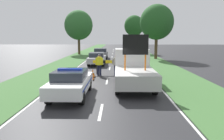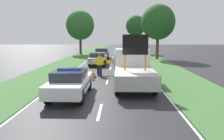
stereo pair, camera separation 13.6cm
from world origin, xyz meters
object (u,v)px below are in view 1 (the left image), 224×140
work_truck (133,68)px  police_officer (99,63)px  traffic_cone_centre_front (93,73)px  road_barrier (112,63)px  roadside_tree_mid_left (157,22)px  traffic_cone_near_police (92,76)px  police_car (71,82)px  roadside_tree_near_left (79,25)px  roadside_tree_near_right (134,26)px  pedestrian_civilian (116,63)px  queued_car_sedan_silver (97,58)px  traffic_cone_near_truck (73,72)px  queued_car_suv_grey (101,53)px

work_truck → police_officer: (-2.46, 3.56, -0.08)m
traffic_cone_centre_front → work_truck: bearing=-44.4°
road_barrier → roadside_tree_mid_left: roadside_tree_mid_left is taller
road_barrier → police_officer: police_officer is taller
traffic_cone_near_police → traffic_cone_centre_front: traffic_cone_centre_front is taller
police_car → roadside_tree_near_left: bearing=103.3°
roadside_tree_near_right → pedestrian_civilian: bearing=-97.7°
queued_car_sedan_silver → work_truck: bearing=107.4°
road_barrier → traffic_cone_near_police: road_barrier is taller
police_officer → roadside_tree_near_left: 22.70m
work_truck → queued_car_sedan_silver: size_ratio=1.32×
traffic_cone_centre_front → roadside_tree_mid_left: bearing=62.5°
work_truck → road_barrier: size_ratio=1.84×
police_officer → queued_car_sedan_silver: police_officer is taller
police_officer → traffic_cone_near_police: size_ratio=3.37×
pedestrian_civilian → roadside_tree_near_right: 26.02m
work_truck → roadside_tree_near_right: size_ratio=0.82×
work_truck → pedestrian_civilian: 3.65m
traffic_cone_near_police → traffic_cone_near_truck: (-1.75, 1.74, 0.03)m
police_car → roadside_tree_near_right: size_ratio=0.63×
police_car → traffic_cone_centre_front: police_car is taller
pedestrian_civilian → police_officer: bearing=160.4°
police_car → traffic_cone_centre_front: bearing=89.2°
work_truck → police_officer: bearing=-53.5°
traffic_cone_centre_front → police_car: bearing=-95.4°
traffic_cone_centre_front → queued_car_sedan_silver: 7.53m
traffic_cone_centre_front → queued_car_suv_grey: bearing=91.6°
queued_car_suv_grey → queued_car_sedan_silver: bearing=90.7°
police_officer → traffic_cone_centre_front: size_ratio=2.70×
traffic_cone_near_police → roadside_tree_near_right: roadside_tree_near_right is taller
traffic_cone_centre_front → queued_car_suv_grey: size_ratio=0.15×
work_truck → queued_car_sedan_silver: 10.88m
traffic_cone_near_police → queued_car_sedan_silver: queued_car_sedan_silver is taller
queued_car_sedan_silver → traffic_cone_centre_front: bearing=92.5°
work_truck → queued_car_suv_grey: (-3.34, 17.64, -0.32)m
traffic_cone_near_truck → roadside_tree_near_left: size_ratio=0.07×
pedestrian_civilian → roadside_tree_mid_left: size_ratio=0.23×
road_barrier → traffic_cone_centre_front: road_barrier is taller
queued_car_sedan_silver → roadside_tree_near_left: 16.16m
pedestrian_civilian → roadside_tree_near_left: roadside_tree_near_left is taller
roadside_tree_near_left → roadside_tree_near_right: roadside_tree_near_left is taller
traffic_cone_centre_front → roadside_tree_near_right: (5.30, 26.06, 4.91)m
queued_car_suv_grey → roadside_tree_mid_left: size_ratio=0.55×
pedestrian_civilian → roadside_tree_near_right: size_ratio=0.24×
police_car → traffic_cone_near_truck: 6.36m
work_truck → road_barrier: work_truck is taller
traffic_cone_near_truck → queued_car_sedan_silver: queued_car_sedan_silver is taller
roadside_tree_near_right → traffic_cone_centre_front: bearing=-101.5°
road_barrier → queued_car_suv_grey: 13.52m
pedestrian_civilian → queued_car_suv_grey: size_ratio=0.41×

